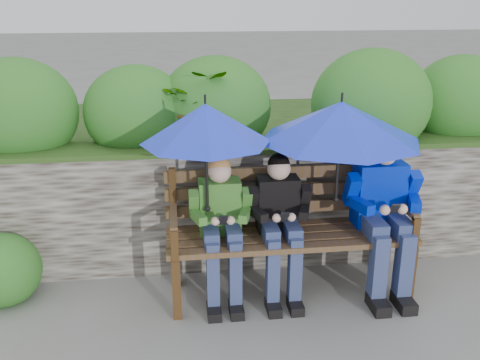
{
  "coord_description": "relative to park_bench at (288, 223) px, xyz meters",
  "views": [
    {
      "loc": [
        -0.44,
        -3.35,
        2.16
      ],
      "look_at": [
        0.0,
        0.1,
        0.95
      ],
      "focal_mm": 40.0,
      "sensor_mm": 36.0,
      "label": 1
    }
  ],
  "objects": [
    {
      "name": "ground",
      "position": [
        -0.38,
        -0.24,
        -0.55
      ],
      "size": [
        60.0,
        60.0,
        0.0
      ],
      "primitive_type": "plane",
      "color": "slate",
      "rests_on": "ground"
    },
    {
      "name": "garden_backdrop",
      "position": [
        -0.35,
        1.33,
        0.12
      ],
      "size": [
        8.0,
        2.88,
        1.89
      ],
      "color": "#393129",
      "rests_on": "ground"
    },
    {
      "name": "park_bench",
      "position": [
        0.0,
        0.0,
        0.0
      ],
      "size": [
        1.82,
        0.53,
        0.96
      ],
      "color": "#3F2813",
      "rests_on": "ground"
    },
    {
      "name": "boy_left",
      "position": [
        -0.51,
        -0.08,
        0.08
      ],
      "size": [
        0.45,
        0.52,
        1.08
      ],
      "color": "#306324",
      "rests_on": "ground"
    },
    {
      "name": "boy_middle",
      "position": [
        -0.08,
        -0.08,
        0.08
      ],
      "size": [
        0.45,
        0.52,
        1.09
      ],
      "color": "black",
      "rests_on": "ground"
    },
    {
      "name": "boy_right",
      "position": [
        0.69,
        -0.08,
        0.18
      ],
      "size": [
        0.55,
        0.66,
        1.22
      ],
      "color": "#0119B3",
      "rests_on": "ground"
    },
    {
      "name": "umbrella_left",
      "position": [
        -0.61,
        -0.1,
        0.8
      ],
      "size": [
        0.89,
        0.89,
        0.83
      ],
      "color": "#1A32E6",
      "rests_on": "ground"
    },
    {
      "name": "umbrella_right",
      "position": [
        0.32,
        -0.09,
        0.79
      ],
      "size": [
        1.15,
        1.15,
        0.8
      ],
      "color": "#1A32E6",
      "rests_on": "ground"
    }
  ]
}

